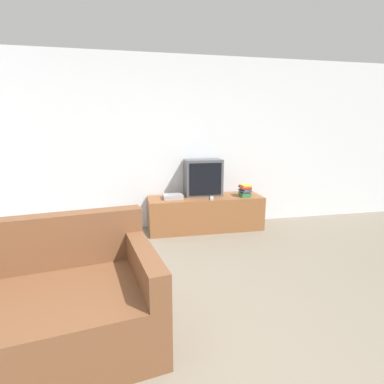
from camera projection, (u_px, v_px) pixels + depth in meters
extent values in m
plane|color=#756B5B|center=(175.00, 377.00, 1.90)|extent=(14.00, 14.00, 0.00)
cube|color=silver|center=(144.00, 144.00, 4.52)|extent=(9.00, 0.06, 2.60)
cube|color=brown|center=(205.00, 213.00, 4.62)|extent=(1.74, 0.53, 0.51)
cube|color=#4C4C51|center=(203.00, 178.00, 4.62)|extent=(0.57, 0.29, 0.56)
cube|color=black|center=(206.00, 179.00, 4.47)|extent=(0.49, 0.01, 0.48)
cube|color=brown|center=(5.00, 332.00, 1.98)|extent=(2.15, 1.31, 0.45)
cube|color=brown|center=(9.00, 247.00, 2.26)|extent=(2.02, 0.49, 0.43)
cube|color=brown|center=(144.00, 288.00, 2.29)|extent=(0.30, 1.00, 0.69)
cube|color=#2D753D|center=(245.00, 195.00, 4.59)|extent=(0.15, 0.19, 0.03)
cube|color=#2D753D|center=(245.00, 193.00, 4.61)|extent=(0.16, 0.21, 0.03)
cube|color=#B72D28|center=(245.00, 192.00, 4.60)|extent=(0.11, 0.20, 0.02)
cube|color=#23478E|center=(245.00, 190.00, 4.60)|extent=(0.14, 0.22, 0.02)
cube|color=#995623|center=(246.00, 189.00, 4.58)|extent=(0.12, 0.17, 0.03)
cube|color=#B72D28|center=(245.00, 187.00, 4.58)|extent=(0.17, 0.21, 0.03)
cube|color=gold|center=(246.00, 185.00, 4.58)|extent=(0.15, 0.17, 0.02)
cube|color=#B7B7B7|center=(212.00, 198.00, 4.43)|extent=(0.09, 0.19, 0.02)
cube|color=#99999E|center=(173.00, 197.00, 4.44)|extent=(0.29, 0.23, 0.06)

